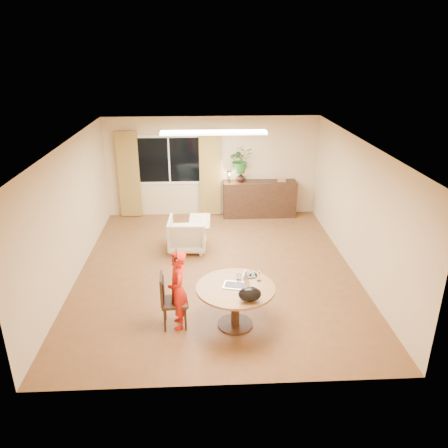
% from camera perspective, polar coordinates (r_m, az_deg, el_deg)
% --- Properties ---
extents(floor, '(6.50, 6.50, 0.00)m').
position_cam_1_polar(floor, '(8.92, -0.98, -6.03)').
color(floor, brown).
rests_on(floor, ground).
extents(ceiling, '(6.50, 6.50, 0.00)m').
position_cam_1_polar(ceiling, '(8.02, -1.10, 10.56)').
color(ceiling, white).
rests_on(ceiling, wall_back).
extents(wall_back, '(5.50, 0.00, 5.50)m').
position_cam_1_polar(wall_back, '(11.48, -1.60, 7.47)').
color(wall_back, beige).
rests_on(wall_back, floor).
extents(wall_left, '(0.00, 6.50, 6.50)m').
position_cam_1_polar(wall_left, '(8.74, -19.36, 1.40)').
color(wall_left, beige).
rests_on(wall_left, floor).
extents(wall_right, '(0.00, 6.50, 6.50)m').
position_cam_1_polar(wall_right, '(8.90, 16.97, 2.06)').
color(wall_right, beige).
rests_on(wall_right, floor).
extents(window, '(1.70, 0.03, 1.30)m').
position_cam_1_polar(window, '(11.44, -7.18, 8.29)').
color(window, white).
rests_on(window, wall_back).
extents(curtain_left, '(0.55, 0.08, 2.25)m').
position_cam_1_polar(curtain_left, '(11.58, -12.33, 6.30)').
color(curtain_left, olive).
rests_on(curtain_left, wall_back).
extents(curtain_right, '(0.55, 0.08, 2.25)m').
position_cam_1_polar(curtain_right, '(11.43, -1.83, 6.59)').
color(curtain_right, olive).
rests_on(curtain_right, wall_back).
extents(ceiling_panel, '(2.20, 0.35, 0.05)m').
position_cam_1_polar(ceiling_panel, '(9.21, -1.35, 11.85)').
color(ceiling_panel, white).
rests_on(ceiling_panel, ceiling).
extents(dining_table, '(1.25, 1.25, 0.71)m').
position_cam_1_polar(dining_table, '(7.01, 1.52, -9.27)').
color(dining_table, brown).
rests_on(dining_table, floor).
extents(dining_chair, '(0.46, 0.43, 0.92)m').
position_cam_1_polar(dining_chair, '(7.10, -6.48, -9.90)').
color(dining_chair, black).
rests_on(dining_chair, floor).
extents(child, '(0.52, 0.37, 1.32)m').
position_cam_1_polar(child, '(6.99, -6.04, -8.54)').
color(child, '#B50D14').
rests_on(child, floor).
extents(laptop, '(0.43, 0.34, 0.26)m').
position_cam_1_polar(laptop, '(6.89, 1.46, -7.16)').
color(laptop, '#B7B7BC').
rests_on(laptop, dining_table).
extents(tumbler, '(0.08, 0.08, 0.10)m').
position_cam_1_polar(tumbler, '(7.10, 1.95, -6.93)').
color(tumbler, white).
rests_on(tumbler, dining_table).
extents(wine_glass, '(0.08, 0.08, 0.19)m').
position_cam_1_polar(wine_glass, '(7.06, 4.64, -6.76)').
color(wine_glass, white).
rests_on(wine_glass, dining_table).
extents(pot_lid, '(0.27, 0.27, 0.04)m').
position_cam_1_polar(pot_lid, '(7.24, 3.50, -6.62)').
color(pot_lid, white).
rests_on(pot_lid, dining_table).
extents(handbag, '(0.38, 0.26, 0.23)m').
position_cam_1_polar(handbag, '(6.52, 3.39, -9.15)').
color(handbag, black).
rests_on(handbag, dining_table).
extents(armchair, '(0.84, 0.86, 0.75)m').
position_cam_1_polar(armchair, '(9.67, -4.81, -1.29)').
color(armchair, beige).
rests_on(armchair, floor).
extents(throw, '(0.48, 0.57, 0.03)m').
position_cam_1_polar(throw, '(9.48, -3.22, 0.82)').
color(throw, beige).
rests_on(throw, armchair).
extents(sideboard, '(1.91, 0.47, 0.95)m').
position_cam_1_polar(sideboard, '(11.58, 4.64, 3.29)').
color(sideboard, black).
rests_on(sideboard, floor).
extents(vase, '(0.24, 0.24, 0.25)m').
position_cam_1_polar(vase, '(11.35, 2.18, 6.12)').
color(vase, black).
rests_on(vase, sideboard).
extents(bouquet, '(0.67, 0.61, 0.66)m').
position_cam_1_polar(bouquet, '(11.23, 2.16, 8.35)').
color(bouquet, '#356526').
rests_on(bouquet, vase).
extents(book_stack, '(0.24, 0.21, 0.08)m').
position_cam_1_polar(book_stack, '(11.52, 7.53, 5.76)').
color(book_stack, olive).
rests_on(book_stack, sideboard).
extents(desk_lamp, '(0.16, 0.16, 0.31)m').
position_cam_1_polar(desk_lamp, '(11.27, 0.70, 6.19)').
color(desk_lamp, black).
rests_on(desk_lamp, sideboard).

